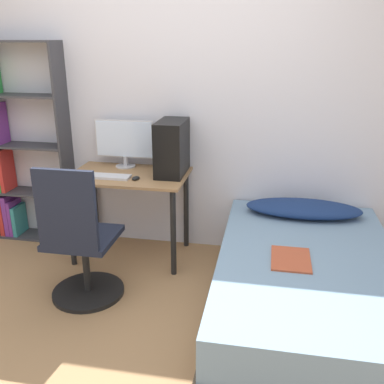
# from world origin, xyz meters

# --- Properties ---
(ground_plane) EXTENTS (14.00, 14.00, 0.00)m
(ground_plane) POSITION_xyz_m (0.00, 0.00, 0.00)
(ground_plane) COLOR #9E754C
(wall_back) EXTENTS (8.00, 0.05, 2.50)m
(wall_back) POSITION_xyz_m (0.00, 1.55, 1.25)
(wall_back) COLOR silver
(wall_back) RESTS_ON ground_plane
(desk) EXTENTS (0.94, 0.60, 0.72)m
(desk) POSITION_xyz_m (-0.34, 1.23, 0.60)
(desk) COLOR #997047
(desk) RESTS_ON ground_plane
(bookshelf) EXTENTS (0.73, 0.24, 1.74)m
(bookshelf) POSITION_xyz_m (-1.46, 1.41, 0.80)
(bookshelf) COLOR #38383D
(bookshelf) RESTS_ON ground_plane
(office_chair) EXTENTS (0.51, 0.51, 1.00)m
(office_chair) POSITION_xyz_m (-0.47, 0.53, 0.39)
(office_chair) COLOR black
(office_chair) RESTS_ON ground_plane
(bed) EXTENTS (1.16, 1.89, 0.46)m
(bed) POSITION_xyz_m (1.05, 0.59, 0.23)
(bed) COLOR #4C3D2D
(bed) RESTS_ON ground_plane
(pillow) EXTENTS (0.88, 0.36, 0.11)m
(pillow) POSITION_xyz_m (1.05, 1.27, 0.51)
(pillow) COLOR navy
(pillow) RESTS_ON bed
(magazine) EXTENTS (0.24, 0.32, 0.01)m
(magazine) POSITION_xyz_m (0.93, 0.51, 0.46)
(magazine) COLOR #B24C2D
(magazine) RESTS_ON bed
(monitor) EXTENTS (0.51, 0.17, 0.40)m
(monitor) POSITION_xyz_m (-0.44, 1.43, 0.94)
(monitor) COLOR #B7B7BC
(monitor) RESTS_ON desk
(keyboard) EXTENTS (0.35, 0.12, 0.02)m
(keyboard) POSITION_xyz_m (-0.47, 1.11, 0.73)
(keyboard) COLOR silver
(keyboard) RESTS_ON desk
(pc_tower) EXTENTS (0.21, 0.40, 0.43)m
(pc_tower) POSITION_xyz_m (0.00, 1.31, 0.94)
(pc_tower) COLOR black
(pc_tower) RESTS_ON desk
(mouse) EXTENTS (0.06, 0.09, 0.02)m
(mouse) POSITION_xyz_m (-0.25, 1.11, 0.73)
(mouse) COLOR black
(mouse) RESTS_ON desk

